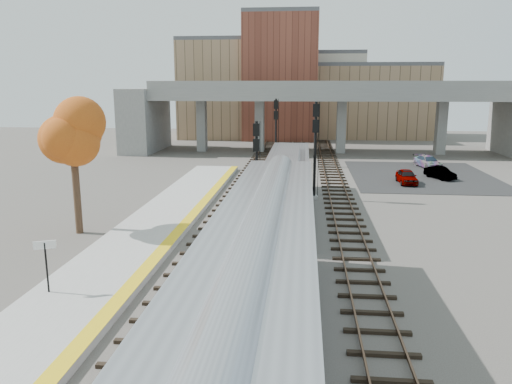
% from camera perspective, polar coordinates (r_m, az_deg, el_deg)
% --- Properties ---
extents(ground, '(160.00, 160.00, 0.00)m').
position_cam_1_polar(ground, '(24.80, 0.18, -9.17)').
color(ground, '#47423D').
rests_on(ground, ground).
extents(platform, '(4.50, 60.00, 0.35)m').
position_cam_1_polar(platform, '(26.39, -15.85, -7.91)').
color(platform, '#9E9E99').
rests_on(platform, ground).
extents(yellow_strip, '(0.70, 60.00, 0.01)m').
position_cam_1_polar(yellow_strip, '(25.71, -11.89, -7.82)').
color(yellow_strip, yellow).
rests_on(yellow_strip, platform).
extents(tracks, '(10.70, 95.00, 0.25)m').
position_cam_1_polar(tracks, '(36.63, 3.49, -2.00)').
color(tracks, black).
rests_on(tracks, ground).
extents(overpass, '(54.00, 12.00, 9.50)m').
position_cam_1_polar(overpass, '(68.13, 8.01, 9.34)').
color(overpass, slate).
rests_on(overpass, ground).
extents(buildings_far, '(43.00, 21.00, 20.60)m').
position_cam_1_polar(buildings_far, '(89.58, 5.11, 11.38)').
color(buildings_far, '#977758').
rests_on(buildings_far, ground).
extents(parking_lot, '(14.00, 18.00, 0.04)m').
position_cam_1_polar(parking_lot, '(53.12, 18.38, 1.78)').
color(parking_lot, black).
rests_on(parking_lot, ground).
extents(locomotive, '(3.02, 19.05, 4.10)m').
position_cam_1_polar(locomotive, '(35.74, 3.61, 1.26)').
color(locomotive, '#A8AAB2').
rests_on(locomotive, ground).
extents(coach, '(3.03, 25.00, 5.00)m').
position_cam_1_polar(coach, '(13.99, 0.20, -14.26)').
color(coach, '#A8AAB2').
rests_on(coach, ground).
extents(signal_mast_near, '(0.60, 0.64, 6.61)m').
position_cam_1_polar(signal_mast_near, '(34.39, 0.05, 2.40)').
color(signal_mast_near, '#9E9E99').
rests_on(signal_mast_near, ground).
extents(signal_mast_mid, '(0.60, 0.64, 7.76)m').
position_cam_1_polar(signal_mast_mid, '(39.66, 6.77, 4.76)').
color(signal_mast_mid, '#9E9E99').
rests_on(signal_mast_mid, ground).
extents(signal_mast_far, '(0.60, 0.64, 7.50)m').
position_cam_1_polar(signal_mast_far, '(56.76, 2.28, 6.88)').
color(signal_mast_far, '#9E9E99').
rests_on(signal_mast_far, ground).
extents(station_sign, '(0.85, 0.40, 2.27)m').
position_cam_1_polar(station_sign, '(22.94, -22.91, -6.72)').
color(station_sign, black).
rests_on(station_sign, platform).
extents(tree, '(3.60, 3.60, 8.59)m').
position_cam_1_polar(tree, '(31.88, -20.30, 6.65)').
color(tree, '#382619').
rests_on(tree, ground).
extents(car_a, '(1.62, 3.88, 1.31)m').
position_cam_1_polar(car_a, '(48.27, 16.84, 1.70)').
color(car_a, '#99999E').
rests_on(car_a, parking_lot).
extents(car_b, '(2.59, 3.73, 1.17)m').
position_cam_1_polar(car_b, '(51.79, 20.29, 2.07)').
color(car_b, '#99999E').
rests_on(car_b, parking_lot).
extents(car_c, '(2.88, 4.73, 1.28)m').
position_cam_1_polar(car_c, '(58.48, 19.07, 3.29)').
color(car_c, '#99999E').
rests_on(car_c, parking_lot).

